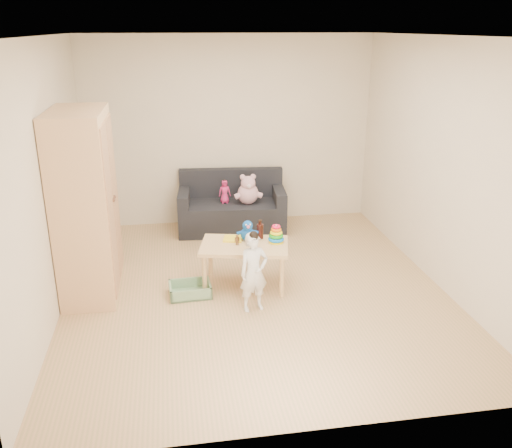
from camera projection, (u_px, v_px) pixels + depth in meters
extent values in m
plane|color=tan|center=(255.00, 288.00, 5.90)|extent=(4.50, 4.50, 0.00)
plane|color=white|center=(255.00, 36.00, 5.01)|extent=(4.50, 4.50, 0.00)
plane|color=beige|center=(229.00, 132.00, 7.54)|extent=(4.00, 0.00, 4.00)
plane|color=beige|center=(312.00, 263.00, 3.37)|extent=(4.00, 0.00, 4.00)
plane|color=beige|center=(48.00, 181.00, 5.15)|extent=(0.00, 4.50, 4.50)
plane|color=beige|center=(441.00, 165.00, 5.75)|extent=(0.00, 4.50, 4.50)
cube|color=#E7B87F|center=(85.00, 205.00, 5.54)|extent=(0.53, 1.07, 1.93)
cube|color=black|center=(232.00, 216.00, 7.51)|extent=(1.51, 0.85, 0.41)
cube|color=#E3B77C|center=(245.00, 265.00, 5.88)|extent=(1.03, 0.77, 0.49)
imported|color=white|center=(254.00, 273.00, 5.33)|extent=(0.33, 0.26, 0.79)
imported|color=#D7286C|center=(225.00, 192.00, 7.35)|extent=(0.16, 0.11, 0.31)
cylinder|color=yellow|center=(276.00, 241.00, 5.84)|extent=(0.16, 0.16, 0.02)
cylinder|color=silver|center=(276.00, 233.00, 5.81)|extent=(0.02, 0.02, 0.19)
torus|color=blue|center=(276.00, 239.00, 5.83)|extent=(0.17, 0.17, 0.04)
torus|color=#1EA519|center=(276.00, 236.00, 5.82)|extent=(0.16, 0.16, 0.04)
torus|color=#FFEA0D|center=(276.00, 233.00, 5.81)|extent=(0.13, 0.13, 0.04)
torus|color=orange|center=(276.00, 229.00, 5.80)|extent=(0.11, 0.11, 0.03)
torus|color=#FB0E3C|center=(276.00, 227.00, 5.78)|extent=(0.09, 0.09, 0.03)
cylinder|color=black|center=(260.00, 231.00, 5.93)|extent=(0.07, 0.07, 0.16)
cylinder|color=black|center=(260.00, 223.00, 5.89)|extent=(0.03, 0.03, 0.05)
cylinder|color=black|center=(260.00, 221.00, 5.89)|extent=(0.04, 0.04, 0.01)
cube|color=yellow|center=(233.00, 239.00, 5.93)|extent=(0.24, 0.24, 0.02)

